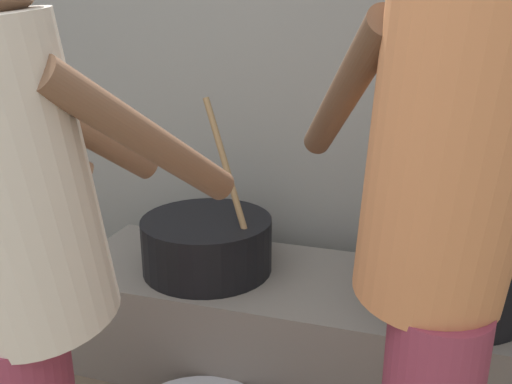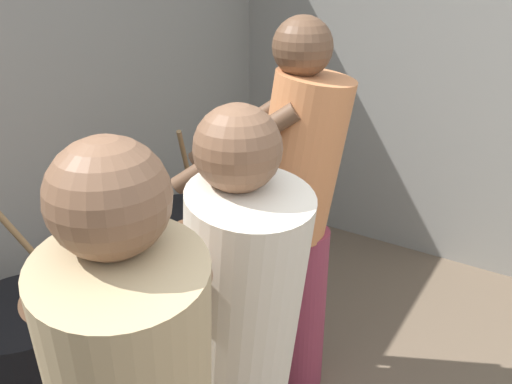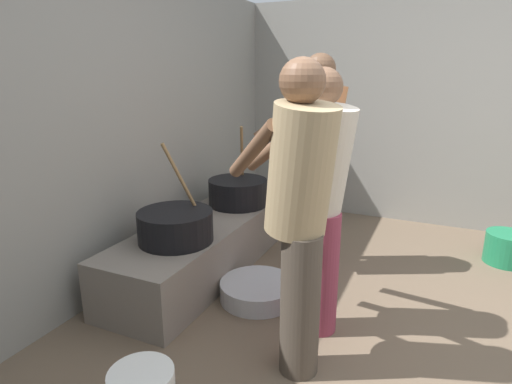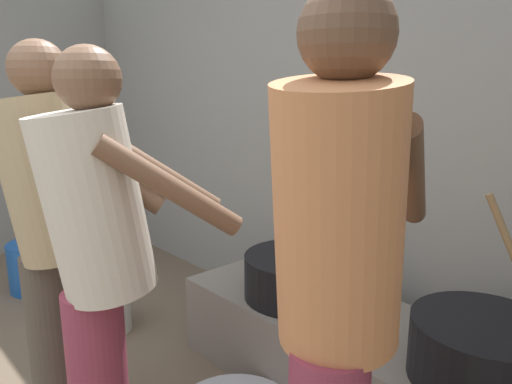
% 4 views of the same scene
% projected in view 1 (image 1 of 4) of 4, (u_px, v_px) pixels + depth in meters
% --- Properties ---
extents(block_enclosure_rear, '(5.46, 0.20, 2.20)m').
position_uv_depth(block_enclosure_rear, '(193.00, 73.00, 2.43)').
color(block_enclosure_rear, gray).
rests_on(block_enclosure_rear, ground_plane).
extents(hearth_ledge, '(1.98, 0.60, 0.40)m').
position_uv_depth(hearth_ledge, '(319.00, 328.00, 2.02)').
color(hearth_ledge, slate).
rests_on(hearth_ledge, ground_plane).
extents(cooking_pot_main, '(0.49, 0.49, 0.67)m').
position_uv_depth(cooking_pot_main, '(451.00, 275.00, 1.76)').
color(cooking_pot_main, black).
rests_on(cooking_pot_main, hearth_ledge).
extents(cooking_pot_secondary, '(0.50, 0.50, 0.66)m').
position_uv_depth(cooking_pot_secondary, '(207.00, 244.00, 2.03)').
color(cooking_pot_secondary, black).
rests_on(cooking_pot_secondary, hearth_ledge).
extents(cook_in_cream_shirt, '(0.54, 0.71, 1.52)m').
position_uv_depth(cook_in_cream_shirt, '(22.00, 264.00, 1.03)').
color(cook_in_cream_shirt, '#8C3347').
rests_on(cook_in_cream_shirt, ground_plane).
extents(cook_in_orange_shirt, '(0.58, 0.74, 1.62)m').
position_uv_depth(cook_in_orange_shirt, '(441.00, 233.00, 1.01)').
color(cook_in_orange_shirt, '#8C3347').
rests_on(cook_in_orange_shirt, ground_plane).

